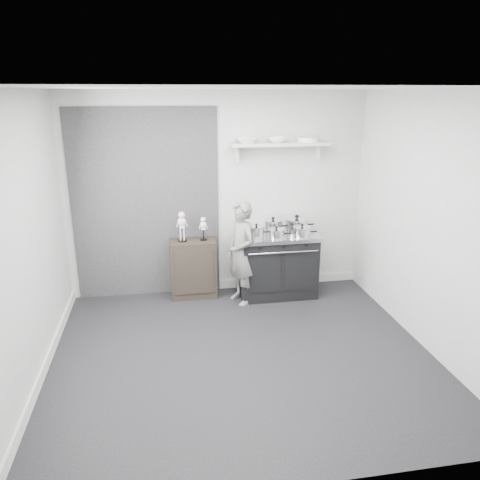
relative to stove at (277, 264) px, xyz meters
name	(u,v)px	position (x,y,z in m)	size (l,w,h in m)	color
ground	(241,354)	(-0.75, -1.48, -0.44)	(4.00, 4.00, 0.00)	black
room_shell	(230,201)	(-0.84, -1.33, 1.20)	(4.02, 3.62, 2.71)	#B1B1AE
wall_shelf	(279,145)	(0.05, 0.20, 1.57)	(1.30, 0.26, 0.24)	silver
stove	(277,264)	(0.00, 0.00, 0.00)	(1.08, 0.67, 0.86)	black
side_cabinet	(193,268)	(-1.13, 0.13, -0.04)	(0.61, 0.35, 0.79)	black
child	(241,253)	(-0.52, -0.18, 0.25)	(0.50, 0.33, 1.36)	slate
pot_front_left	(256,232)	(-0.31, -0.12, 0.51)	(0.29, 0.21, 0.19)	silver
pot_back_left	(273,226)	(-0.04, 0.11, 0.51)	(0.34, 0.25, 0.21)	silver
pot_back_right	(297,224)	(0.30, 0.12, 0.51)	(0.40, 0.32, 0.22)	silver
pot_front_right	(302,231)	(0.28, -0.18, 0.50)	(0.32, 0.23, 0.17)	silver
pot_front_center	(276,233)	(-0.06, -0.18, 0.49)	(0.30, 0.21, 0.16)	silver
skeleton_full	(182,224)	(-1.26, 0.13, 0.58)	(0.13, 0.08, 0.46)	silver
skeleton_torso	(203,227)	(-0.98, 0.13, 0.53)	(0.10, 0.07, 0.36)	silver
bowl_large	(246,140)	(-0.39, 0.19, 1.64)	(0.27, 0.27, 0.07)	white
bowl_small	(277,140)	(0.02, 0.19, 1.64)	(0.24, 0.24, 0.07)	white
plate_stack	(308,140)	(0.43, 0.19, 1.63)	(0.27, 0.27, 0.06)	white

